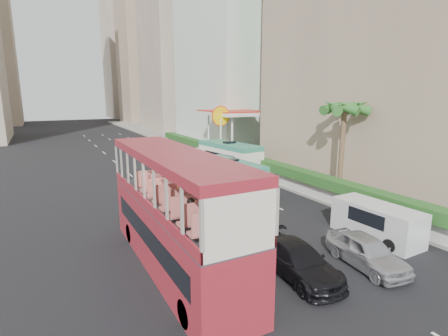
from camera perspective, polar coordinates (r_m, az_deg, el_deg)
ground_plane at (r=18.66m, az=10.08°, el=-11.48°), size 200.00×200.00×0.00m
double_decker_bus at (r=14.99m, az=-8.11°, el=-6.97°), size 2.50×11.00×5.06m
car_silver_lane_a at (r=20.32m, az=-1.59°, el=-9.30°), size 1.98×4.30×1.37m
car_silver_lane_b at (r=17.01m, az=22.05°, el=-14.62°), size 2.16×4.27×1.40m
car_black at (r=15.43m, az=11.85°, el=-16.81°), size 2.17×4.76×1.35m
van_asset at (r=34.32m, az=-7.48°, el=-0.56°), size 2.50×5.41×1.50m
minibus_near at (r=25.24m, az=1.22°, el=-1.87°), size 2.53×6.21×2.68m
minibus_far at (r=31.94m, az=0.89°, el=1.38°), size 3.25×7.09×3.03m
panel_van_near at (r=19.92m, az=23.65°, el=-8.02°), size 1.95×4.57×1.80m
panel_van_far at (r=35.93m, az=-2.57°, el=1.53°), size 1.90×4.47×1.77m
sidewalk at (r=43.76m, az=-0.75°, el=2.36°), size 6.00×120.00×0.18m
kerb_wall at (r=32.88m, az=3.69°, el=0.18°), size 0.30×44.00×1.00m
hedge at (r=32.72m, az=3.71°, el=1.64°), size 1.10×44.00×0.70m
palm_tree at (r=25.71m, az=18.65°, el=2.40°), size 0.36×0.36×6.40m
shell_station at (r=42.13m, az=1.71°, el=5.63°), size 6.50×8.00×5.50m
tower_mid at (r=78.95m, az=-6.48°, el=24.76°), size 16.00×16.00×50.00m
tower_far_a at (r=100.41m, az=-12.38°, el=20.04°), size 14.00×14.00×44.00m
tower_far_b at (r=121.28m, az=-15.31°, el=17.49°), size 14.00×14.00×40.00m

